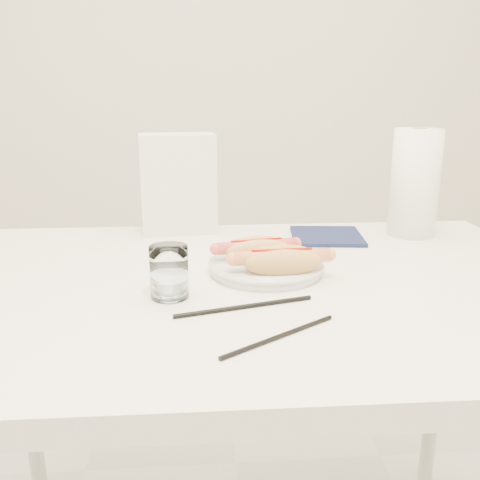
{
  "coord_description": "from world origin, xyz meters",
  "views": [
    {
      "loc": [
        -0.08,
        -0.89,
        1.08
      ],
      "look_at": [
        -0.02,
        0.02,
        0.82
      ],
      "focal_mm": 39.36,
      "sensor_mm": 36.0,
      "label": 1
    }
  ],
  "objects": [
    {
      "name": "table",
      "position": [
        0.0,
        0.0,
        0.69
      ],
      "size": [
        1.2,
        0.8,
        0.75
      ],
      "color": "white",
      "rests_on": "ground"
    },
    {
      "name": "hotdog_right",
      "position": [
        0.05,
        -0.02,
        0.79
      ],
      "size": [
        0.17,
        0.08,
        0.05
      ],
      "rotation": [
        0.0,
        0.0,
        0.07
      ],
      "color": "tan",
      "rests_on": "plate"
    },
    {
      "name": "hotdog_left",
      "position": [
        0.02,
        0.06,
        0.79
      ],
      "size": [
        0.16,
        0.08,
        0.04
      ],
      "rotation": [
        0.0,
        0.0,
        0.18
      ],
      "color": "#DD9F58",
      "rests_on": "plate"
    },
    {
      "name": "chopstick_near",
      "position": [
        -0.02,
        -0.13,
        0.75
      ],
      "size": [
        0.22,
        0.07,
        0.01
      ],
      "primitive_type": "cylinder",
      "rotation": [
        0.0,
        1.57,
        0.27
      ],
      "color": "black",
      "rests_on": "table"
    },
    {
      "name": "plate",
      "position": [
        0.03,
        0.04,
        0.76
      ],
      "size": [
        0.27,
        0.27,
        0.02
      ],
      "primitive_type": "cylinder",
      "rotation": [
        0.0,
        0.0,
        0.37
      ],
      "color": "white",
      "rests_on": "table"
    },
    {
      "name": "napkin_box",
      "position": [
        -0.14,
        0.35,
        0.87
      ],
      "size": [
        0.18,
        0.11,
        0.23
      ],
      "primitive_type": "cube",
      "rotation": [
        0.0,
        0.0,
        0.1
      ],
      "color": "silver",
      "rests_on": "table"
    },
    {
      "name": "navy_napkin",
      "position": [
        0.2,
        0.26,
        0.75
      ],
      "size": [
        0.17,
        0.17,
        0.01
      ],
      "primitive_type": "cube",
      "rotation": [
        0.0,
        0.0,
        -0.1
      ],
      "color": "#121A3B",
      "rests_on": "table"
    },
    {
      "name": "chopstick_far",
      "position": [
        0.02,
        -0.24,
        0.75
      ],
      "size": [
        0.17,
        0.12,
        0.01
      ],
      "primitive_type": "cylinder",
      "rotation": [
        0.0,
        1.57,
        0.59
      ],
      "color": "black",
      "rests_on": "table"
    },
    {
      "name": "paper_towel_roll",
      "position": [
        0.4,
        0.28,
        0.87
      ],
      "size": [
        0.12,
        0.12,
        0.25
      ],
      "primitive_type": "cylinder",
      "rotation": [
        0.0,
        0.0,
        -0.11
      ],
      "color": "white",
      "rests_on": "table"
    },
    {
      "name": "water_glass",
      "position": [
        -0.14,
        -0.07,
        0.79
      ],
      "size": [
        0.06,
        0.06,
        0.09
      ],
      "primitive_type": "cylinder",
      "color": "white",
      "rests_on": "table"
    }
  ]
}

